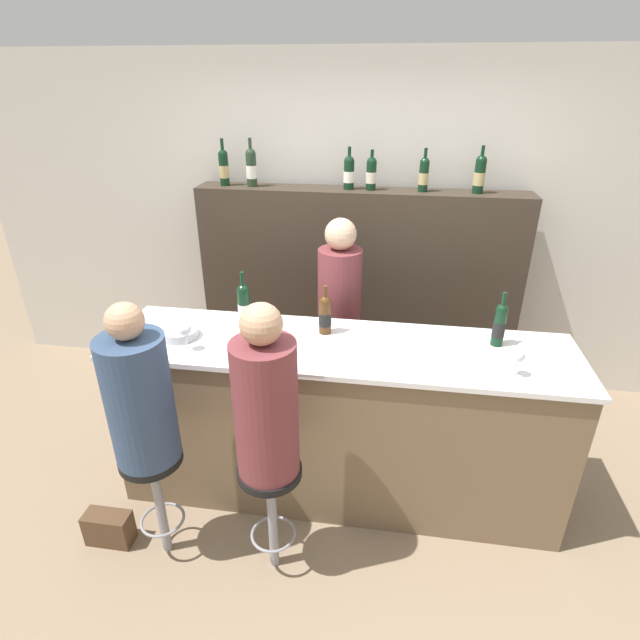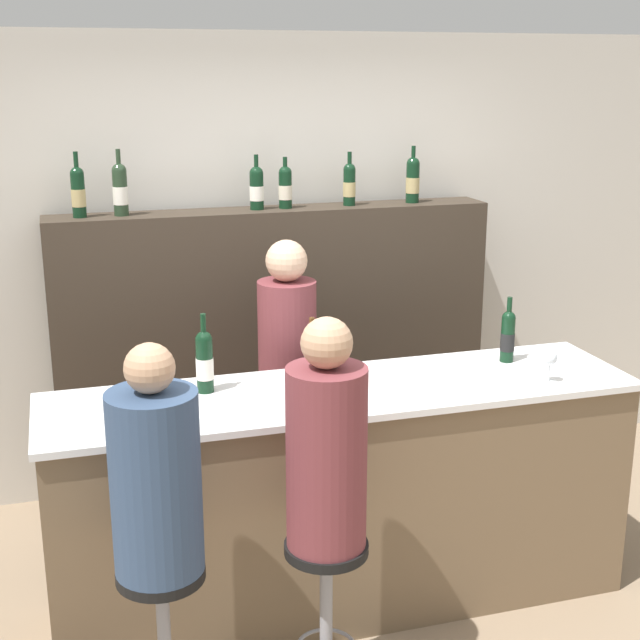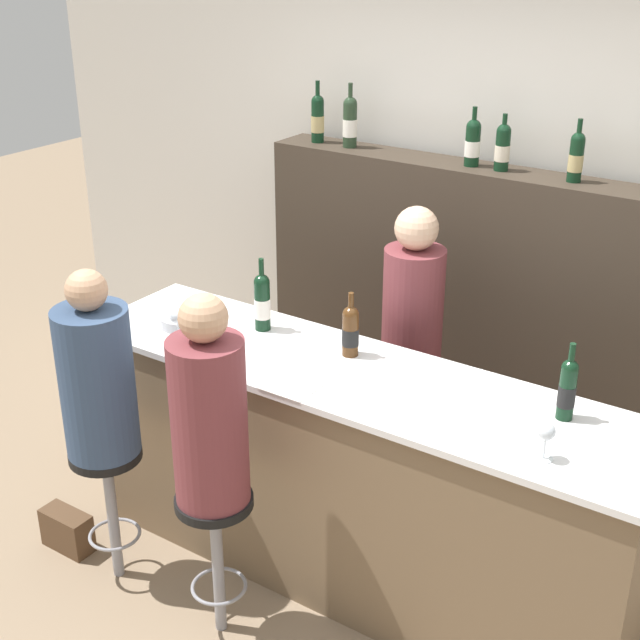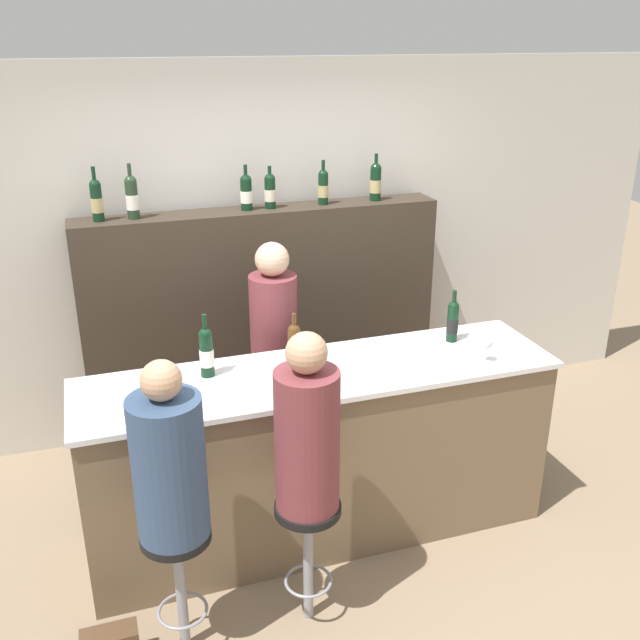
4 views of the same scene
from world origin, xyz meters
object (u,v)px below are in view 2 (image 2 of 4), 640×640
(wine_bottle_counter_0, at_px, (205,361))
(guest_seated_right, at_px, (326,447))
(wine_bottle_backbar_1, at_px, (120,189))
(wine_bottle_counter_2, at_px, (508,335))
(wine_bottle_backbar_2, at_px, (257,187))
(bar_stool_left, at_px, (163,608))
(wine_bottle_backbar_0, at_px, (78,191))
(wine_bottle_backbar_5, at_px, (413,179))
(wine_glass_1, at_px, (550,360))
(bartender, at_px, (288,403))
(wine_bottle_backbar_3, at_px, (285,187))
(guest_seated_left, at_px, (155,475))
(metal_bowl, at_px, (130,409))
(wine_bottle_backbar_4, at_px, (349,184))
(wine_bottle_counter_1, at_px, (312,356))
(wine_glass_0, at_px, (158,397))
(bar_stool_right, at_px, (326,581))

(wine_bottle_counter_0, relative_size, guest_seated_right, 0.40)
(wine_bottle_backbar_1, relative_size, guest_seated_right, 0.39)
(wine_bottle_counter_2, bearing_deg, wine_bottle_backbar_2, 130.80)
(bar_stool_left, bearing_deg, wine_bottle_counter_0, 68.06)
(wine_bottle_backbar_0, bearing_deg, wine_bottle_backbar_1, 0.00)
(wine_bottle_backbar_5, xyz_separation_m, wine_glass_1, (0.09, -1.42, -0.64))
(wine_bottle_backbar_5, distance_m, wine_glass_1, 1.56)
(wine_bottle_backbar_0, relative_size, bartender, 0.21)
(wine_bottle_backbar_3, height_order, guest_seated_left, wine_bottle_backbar_3)
(metal_bowl, bearing_deg, wine_glass_1, -4.21)
(wine_bottle_backbar_4, bearing_deg, wine_bottle_backbar_3, 180.00)
(wine_bottle_counter_1, xyz_separation_m, wine_bottle_backbar_3, (0.17, 1.11, 0.61))
(wine_bottle_counter_2, relative_size, bartender, 0.20)
(metal_bowl, height_order, guest_seated_right, guest_seated_right)
(wine_bottle_backbar_1, xyz_separation_m, wine_bottle_backbar_2, (0.72, 0.00, -0.02))
(wine_bottle_counter_2, bearing_deg, wine_bottle_backbar_3, 125.70)
(wine_bottle_counter_1, height_order, wine_glass_1, wine_bottle_counter_1)
(wine_bottle_backbar_2, distance_m, wine_glass_1, 1.85)
(wine_bottle_backbar_5, xyz_separation_m, bar_stool_left, (-1.71, -1.86, -1.28))
(bar_stool_left, bearing_deg, guest_seated_right, 0.00)
(wine_bottle_counter_2, height_order, guest_seated_right, guest_seated_right)
(wine_bottle_counter_2, distance_m, wine_glass_1, 0.32)
(wine_bottle_backbar_5, distance_m, bar_stool_left, 2.83)
(wine_bottle_counter_2, distance_m, wine_glass_0, 1.72)
(wine_bottle_counter_2, height_order, bar_stool_right, wine_bottle_counter_2)
(wine_bottle_counter_1, height_order, wine_glass_0, wine_bottle_counter_1)
(guest_seated_left, bearing_deg, wine_bottle_counter_2, 23.31)
(wine_glass_1, distance_m, metal_bowl, 1.83)
(wine_bottle_counter_1, relative_size, wine_bottle_backbar_4, 0.99)
(guest_seated_left, bearing_deg, wine_glass_1, 13.75)
(wine_glass_0, bearing_deg, wine_glass_1, 0.00)
(wine_bottle_counter_2, height_order, wine_glass_0, wine_bottle_counter_2)
(wine_bottle_backbar_0, distance_m, wine_bottle_backbar_5, 1.84)
(wine_bottle_backbar_0, xyz_separation_m, bar_stool_right, (0.76, -1.86, -1.28))
(wine_bottle_backbar_4, bearing_deg, metal_bowl, -136.47)
(metal_bowl, xyz_separation_m, guest_seated_left, (0.03, -0.57, -0.03))
(wine_bottle_backbar_3, xyz_separation_m, wine_bottle_backbar_4, (0.37, 0.00, 0.00))
(wine_bottle_backbar_3, height_order, bar_stool_right, wine_bottle_backbar_3)
(wine_bottle_counter_0, xyz_separation_m, bartender, (0.50, 0.53, -0.44))
(guest_seated_left, distance_m, bartender, 1.54)
(wine_bottle_counter_1, distance_m, bartender, 0.67)
(wine_bottle_backbar_5, distance_m, bartender, 1.49)
(bar_stool_right, bearing_deg, wine_glass_0, 141.58)
(wine_bottle_counter_1, xyz_separation_m, wine_bottle_counter_2, (0.97, 0.00, 0.01))
(wine_bottle_counter_2, distance_m, wine_bottle_backbar_5, 1.27)
(wine_bottle_counter_0, distance_m, wine_bottle_counter_2, 1.45)
(wine_bottle_backbar_2, bearing_deg, bartender, -88.82)
(wine_bottle_counter_2, distance_m, bar_stool_left, 2.02)
(wine_bottle_backbar_0, xyz_separation_m, wine_bottle_backbar_2, (0.94, 0.00, -0.01))
(wine_bottle_backbar_2, height_order, wine_bottle_backbar_3, wine_bottle_backbar_2)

